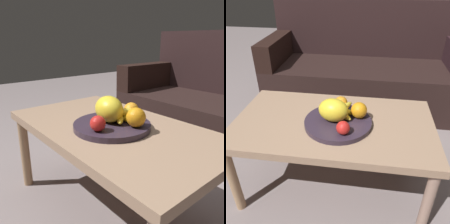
{
  "view_description": "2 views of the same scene",
  "coord_description": "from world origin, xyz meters",
  "views": [
    {
      "loc": [
        0.79,
        -0.66,
        0.83
      ],
      "look_at": [
        0.03,
        -0.03,
        0.53
      ],
      "focal_mm": 38.12,
      "sensor_mm": 36.0,
      "label": 1
    },
    {
      "loc": [
        0.18,
        -1.03,
        1.15
      ],
      "look_at": [
        0.03,
        -0.03,
        0.53
      ],
      "focal_mm": 38.39,
      "sensor_mm": 36.0,
      "label": 2
    }
  ],
  "objects": [
    {
      "name": "ground_plane",
      "position": [
        0.0,
        0.0,
        0.0
      ],
      "size": [
        8.0,
        8.0,
        0.0
      ],
      "primitive_type": "plane",
      "color": "gray"
    },
    {
      "name": "coffee_table",
      "position": [
        0.0,
        0.0,
        0.4
      ],
      "size": [
        1.04,
        0.59,
        0.45
      ],
      "color": "#A27F64",
      "rests_on": "ground_plane"
    },
    {
      "name": "fruit_bowl",
      "position": [
        0.03,
        -0.03,
        0.47
      ],
      "size": [
        0.34,
        0.34,
        0.03
      ],
      "primitive_type": "cylinder",
      "color": "#322636",
      "rests_on": "coffee_table"
    },
    {
      "name": "melon_large_front",
      "position": [
        0.01,
        -0.02,
        0.54
      ],
      "size": [
        0.17,
        0.14,
        0.12
      ],
      "primitive_type": "ellipsoid",
      "rotation": [
        0.0,
        0.0,
        -0.18
      ],
      "color": "yellow",
      "rests_on": "fruit_bowl"
    },
    {
      "name": "orange_front",
      "position": [
        0.03,
        0.09,
        0.51
      ],
      "size": [
        0.07,
        0.07,
        0.07
      ],
      "primitive_type": "sphere",
      "color": "orange",
      "rests_on": "fruit_bowl"
    },
    {
      "name": "orange_left",
      "position": [
        0.13,
        0.02,
        0.52
      ],
      "size": [
        0.08,
        0.08,
        0.08
      ],
      "primitive_type": "sphere",
      "color": "orange",
      "rests_on": "fruit_bowl"
    },
    {
      "name": "apple_front",
      "position": [
        0.07,
        -0.13,
        0.51
      ],
      "size": [
        0.06,
        0.06,
        0.06
      ],
      "primitive_type": "sphere",
      "color": "red",
      "rests_on": "fruit_bowl"
    },
    {
      "name": "banana_bunch",
      "position": [
        0.04,
        0.02,
        0.5
      ],
      "size": [
        0.15,
        0.15,
        0.06
      ],
      "color": "gold",
      "rests_on": "fruit_bowl"
    }
  ]
}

